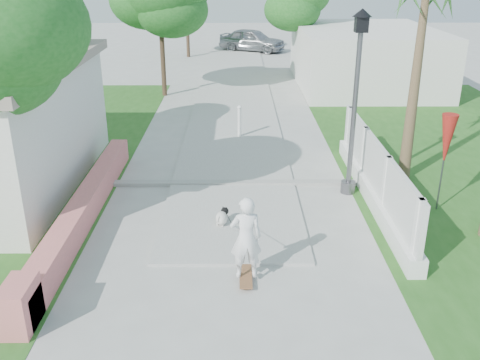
{
  "coord_description": "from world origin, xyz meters",
  "views": [
    {
      "loc": [
        0.11,
        -6.81,
        5.42
      ],
      "look_at": [
        0.18,
        3.67,
        1.1
      ],
      "focal_mm": 40.0,
      "sensor_mm": 36.0,
      "label": 1
    }
  ],
  "objects_px": {
    "street_lamp": "(355,98)",
    "bollard": "(239,121)",
    "dog": "(222,217)",
    "parked_car": "(252,40)",
    "patio_umbrella": "(447,141)",
    "skateboarder": "(234,225)"
  },
  "relations": [
    {
      "from": "street_lamp",
      "to": "bollard",
      "type": "bearing_deg",
      "value": 120.96
    },
    {
      "from": "bollard",
      "to": "dog",
      "type": "xyz_separation_m",
      "value": [
        -0.42,
        -6.31,
        -0.37
      ]
    },
    {
      "from": "street_lamp",
      "to": "dog",
      "type": "relative_size",
      "value": 8.08
    },
    {
      "from": "dog",
      "to": "street_lamp",
      "type": "bearing_deg",
      "value": 49.98
    },
    {
      "from": "parked_car",
      "to": "bollard",
      "type": "bearing_deg",
      "value": -157.92
    },
    {
      "from": "street_lamp",
      "to": "dog",
      "type": "xyz_separation_m",
      "value": [
        -3.12,
        -1.81,
        -2.21
      ]
    },
    {
      "from": "bollard",
      "to": "patio_umbrella",
      "type": "height_order",
      "value": "patio_umbrella"
    },
    {
      "from": "bollard",
      "to": "parked_car",
      "type": "xyz_separation_m",
      "value": [
        0.91,
        18.08,
        0.13
      ]
    },
    {
      "from": "skateboarder",
      "to": "dog",
      "type": "relative_size",
      "value": 5.02
    },
    {
      "from": "street_lamp",
      "to": "skateboarder",
      "type": "height_order",
      "value": "street_lamp"
    },
    {
      "from": "street_lamp",
      "to": "patio_umbrella",
      "type": "height_order",
      "value": "street_lamp"
    },
    {
      "from": "skateboarder",
      "to": "parked_car",
      "type": "xyz_separation_m",
      "value": [
        1.06,
        25.85,
        -0.05
      ]
    },
    {
      "from": "patio_umbrella",
      "to": "dog",
      "type": "bearing_deg",
      "value": -170.86
    },
    {
      "from": "parked_car",
      "to": "dog",
      "type": "bearing_deg",
      "value": -158.14
    },
    {
      "from": "bollard",
      "to": "skateboarder",
      "type": "height_order",
      "value": "skateboarder"
    },
    {
      "from": "bollard",
      "to": "patio_umbrella",
      "type": "relative_size",
      "value": 0.47
    },
    {
      "from": "bollard",
      "to": "patio_umbrella",
      "type": "bearing_deg",
      "value": -50.09
    },
    {
      "from": "patio_umbrella",
      "to": "parked_car",
      "type": "bearing_deg",
      "value": 98.89
    },
    {
      "from": "dog",
      "to": "parked_car",
      "type": "xyz_separation_m",
      "value": [
        1.33,
        24.38,
        0.5
      ]
    },
    {
      "from": "skateboarder",
      "to": "parked_car",
      "type": "height_order",
      "value": "skateboarder"
    },
    {
      "from": "skateboarder",
      "to": "parked_car",
      "type": "distance_m",
      "value": 25.87
    },
    {
      "from": "street_lamp",
      "to": "parked_car",
      "type": "bearing_deg",
      "value": 94.52
    }
  ]
}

